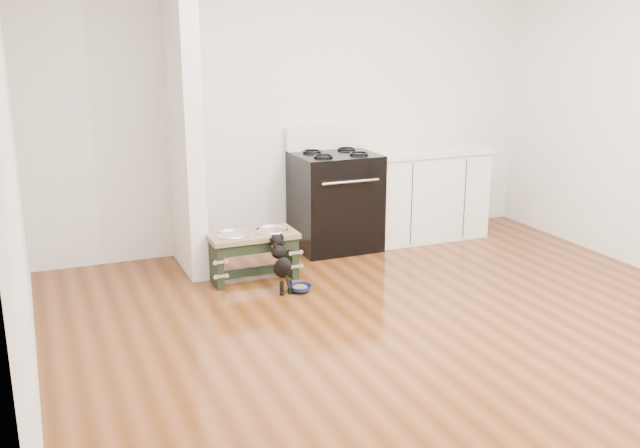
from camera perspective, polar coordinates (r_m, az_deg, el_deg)
The scene contains 8 objects.
ground at distance 5.03m, azimuth 8.59°, elevation -8.93°, with size 5.00×5.00×0.00m, color #4F280E.
room_shell at distance 4.61m, azimuth 9.40°, elevation 9.76°, with size 5.00×5.00×5.00m.
partition_wall at distance 6.16m, azimuth -10.88°, elevation 8.54°, with size 0.15×0.80×2.70m, color silver.
oven_range at distance 6.80m, azimuth 1.19°, elevation 1.98°, with size 0.76×0.69×1.14m.
cabinet_run at distance 7.27m, azimuth 8.23°, elevation 2.49°, with size 1.24×0.64×0.91m.
dog_feeder at distance 6.01m, azimuth -5.42°, elevation -1.78°, with size 0.74×0.39×0.42m.
puppy at distance 5.75m, azimuth -3.14°, elevation -2.96°, with size 0.13×0.38×0.45m.
floor_bowl at distance 5.77m, azimuth -1.59°, elevation -5.17°, with size 0.22×0.22×0.06m.
Camera 1 is at (-2.43, -3.89, 2.06)m, focal length 40.00 mm.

